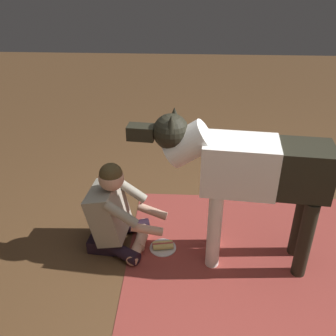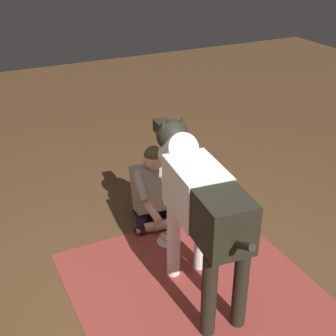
% 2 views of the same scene
% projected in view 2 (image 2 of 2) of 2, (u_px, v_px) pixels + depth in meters
% --- Properties ---
extents(ground_plane, '(14.78, 14.78, 0.00)m').
position_uv_depth(ground_plane, '(184.00, 291.00, 3.83)').
color(ground_plane, brown).
extents(area_rug, '(2.44, 1.92, 0.01)m').
position_uv_depth(area_rug, '(209.00, 308.00, 3.65)').
color(area_rug, '#943730').
rests_on(area_rug, ground).
extents(person_sitting_on_floor, '(0.69, 0.58, 0.82)m').
position_uv_depth(person_sitting_on_floor, '(155.00, 191.00, 4.62)').
color(person_sitting_on_floor, black).
rests_on(person_sitting_on_floor, ground).
extents(large_dog, '(1.70, 0.44, 1.30)m').
position_uv_depth(large_dog, '(199.00, 199.00, 3.50)').
color(large_dog, white).
rests_on(large_dog, ground).
extents(hot_dog_on_plate, '(0.23, 0.23, 0.06)m').
position_uv_depth(hot_dog_on_plate, '(169.00, 239.00, 4.42)').
color(hot_dog_on_plate, silver).
rests_on(hot_dog_on_plate, ground).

